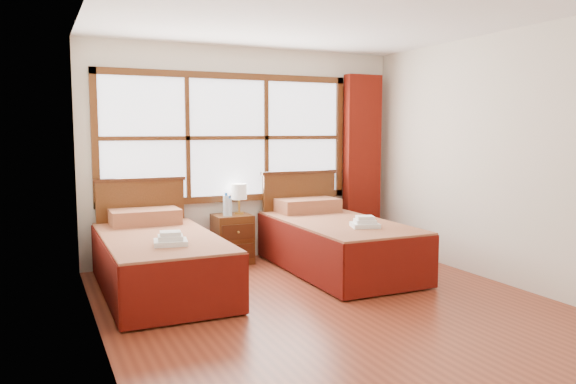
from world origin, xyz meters
name	(u,v)px	position (x,y,z in m)	size (l,w,h in m)	color
floor	(333,307)	(0.00, 0.00, 0.00)	(4.50, 4.50, 0.00)	brown
ceiling	(336,12)	(0.00, 0.00, 2.60)	(4.50, 4.50, 0.00)	white
wall_back	(246,154)	(0.00, 2.25, 1.30)	(4.00, 4.00, 0.00)	silver
wall_left	(96,170)	(-2.00, 0.00, 1.30)	(4.50, 4.50, 0.00)	silver
wall_right	(505,159)	(2.00, 0.00, 1.30)	(4.50, 4.50, 0.00)	silver
window	(228,138)	(-0.25, 2.21, 1.50)	(3.16, 0.06, 1.56)	white
curtain	(362,162)	(1.60, 2.11, 1.17)	(0.50, 0.16, 2.30)	maroon
bed_left	(159,258)	(-1.32, 1.20, 0.32)	(1.09, 2.11, 1.06)	#3E1D0C
bed_right	(335,241)	(0.68, 1.20, 0.33)	(1.10, 2.14, 1.08)	#3E1D0C
nightstand	(232,239)	(-0.28, 1.99, 0.29)	(0.44, 0.44, 0.59)	#512A11
towels_left	(170,240)	(-1.32, 0.64, 0.61)	(0.33, 0.30, 0.12)	white
towels_right	(365,223)	(0.74, 0.66, 0.62)	(0.35, 0.32, 0.12)	white
lamp	(239,193)	(-0.17, 2.04, 0.84)	(0.19, 0.19, 0.36)	#B48F39
bottle_near	(226,205)	(-0.37, 1.94, 0.71)	(0.07, 0.07, 0.28)	#C0E2F7
bottle_far	(229,207)	(-0.34, 1.92, 0.69)	(0.06, 0.06, 0.24)	#C0E2F7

